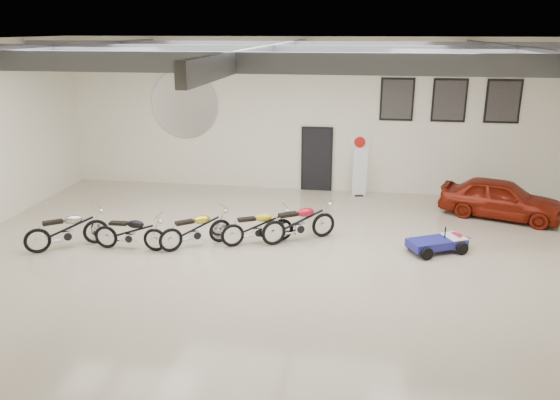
% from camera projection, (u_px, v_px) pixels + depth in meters
% --- Properties ---
extents(floor, '(16.00, 12.00, 0.01)m').
position_uv_depth(floor, '(272.00, 259.00, 12.98)').
color(floor, '#B7AF8B').
rests_on(floor, ground).
extents(ceiling, '(16.00, 12.00, 0.01)m').
position_uv_depth(ceiling, '(271.00, 40.00, 11.47)').
color(ceiling, slate).
rests_on(ceiling, back_wall).
extents(back_wall, '(16.00, 0.02, 5.00)m').
position_uv_depth(back_wall, '(303.00, 116.00, 17.88)').
color(back_wall, '#ECE7CB').
rests_on(back_wall, floor).
extents(ceiling_beams, '(15.80, 11.80, 0.32)m').
position_uv_depth(ceiling_beams, '(271.00, 53.00, 11.55)').
color(ceiling_beams, slate).
rests_on(ceiling_beams, ceiling).
extents(door, '(0.92, 0.08, 2.10)m').
position_uv_depth(door, '(317.00, 160.00, 18.19)').
color(door, black).
rests_on(door, back_wall).
extents(logo_plaque, '(2.30, 0.06, 1.16)m').
position_uv_depth(logo_plaque, '(184.00, 104.00, 18.33)').
color(logo_plaque, silver).
rests_on(logo_plaque, back_wall).
extents(poster_left, '(1.05, 0.08, 1.35)m').
position_uv_depth(poster_left, '(397.00, 99.00, 17.22)').
color(poster_left, black).
rests_on(poster_left, back_wall).
extents(poster_mid, '(1.05, 0.08, 1.35)m').
position_uv_depth(poster_mid, '(449.00, 100.00, 16.98)').
color(poster_mid, black).
rests_on(poster_mid, back_wall).
extents(poster_right, '(1.05, 0.08, 1.35)m').
position_uv_depth(poster_right, '(503.00, 101.00, 16.74)').
color(poster_right, black).
rests_on(poster_right, back_wall).
extents(oil_sign, '(0.72, 0.10, 0.72)m').
position_uv_depth(oil_sign, '(360.00, 142.00, 17.79)').
color(oil_sign, white).
rests_on(oil_sign, back_wall).
extents(banner_stand, '(0.48, 0.25, 1.67)m').
position_uv_depth(banner_stand, '(360.00, 171.00, 17.62)').
color(banner_stand, white).
rests_on(banner_stand, floor).
extents(motorcycle_silver, '(1.94, 1.65, 1.02)m').
position_uv_depth(motorcycle_silver, '(66.00, 229.00, 13.48)').
color(motorcycle_silver, silver).
rests_on(motorcycle_silver, floor).
extents(motorcycle_black, '(1.82, 0.57, 0.94)m').
position_uv_depth(motorcycle_black, '(130.00, 232.00, 13.40)').
color(motorcycle_black, silver).
rests_on(motorcycle_black, floor).
extents(motorcycle_gold, '(1.83, 1.61, 0.97)m').
position_uv_depth(motorcycle_gold, '(196.00, 228.00, 13.57)').
color(motorcycle_gold, silver).
rests_on(motorcycle_gold, floor).
extents(motorcycle_yellow, '(1.90, 1.34, 0.96)m').
position_uv_depth(motorcycle_yellow, '(257.00, 226.00, 13.77)').
color(motorcycle_yellow, silver).
rests_on(motorcycle_yellow, floor).
extents(motorcycle_red, '(2.04, 1.62, 1.05)m').
position_uv_depth(motorcycle_red, '(299.00, 222.00, 13.94)').
color(motorcycle_red, silver).
rests_on(motorcycle_red, floor).
extents(go_kart, '(1.92, 1.51, 0.63)m').
position_uv_depth(go_kart, '(442.00, 239.00, 13.34)').
color(go_kart, navy).
rests_on(go_kart, floor).
extents(vintage_car, '(2.38, 3.61, 1.14)m').
position_uv_depth(vintage_car, '(501.00, 198.00, 15.69)').
color(vintage_car, maroon).
rests_on(vintage_car, floor).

